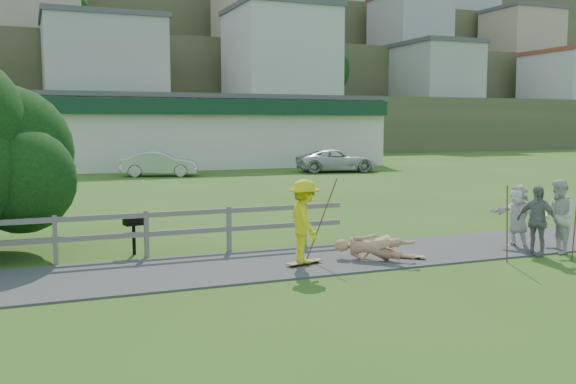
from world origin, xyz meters
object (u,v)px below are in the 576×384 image
spectator_a (558,217)px  car_silver (160,164)px  skater_fallen (374,248)px  car_white (337,161)px  spectator_d (518,216)px  bbq (134,235)px  spectator_b (537,221)px  skater_rider (304,225)px

spectator_a → car_silver: (-4.55, 26.30, -0.16)m
skater_fallen → car_white: 27.04m
car_white → spectator_d: bearing=172.8°
car_white → car_silver: bearing=94.6°
skater_fallen → spectator_d: bearing=-48.6°
car_silver → car_white: (11.25, -0.89, -0.02)m
car_white → bbq: size_ratio=5.53×
skater_fallen → car_silver: car_silver is taller
car_white → skater_fallen: bearing=164.5°
spectator_a → car_white: (6.70, 25.41, -0.18)m
spectator_a → car_silver: spectator_a is taller
spectator_b → bbq: 9.54m
spectator_a → car_white: bearing=-175.0°
skater_fallen → spectator_d: size_ratio=1.10×
spectator_b → car_silver: size_ratio=0.37×
spectator_a → skater_fallen: bearing=-80.5°
skater_fallen → car_silver: (0.00, 25.47, 0.41)m
spectator_d → car_silver: 25.77m
car_silver → bbq: (-4.91, -22.62, -0.27)m
spectator_b → car_white: 26.46m
spectator_a → car_white: spectator_a is taller
car_silver → bbq: size_ratio=4.77×
skater_rider → spectator_b: size_ratio=1.09×
spectator_d → car_white: 25.58m
spectator_d → bbq: bearing=-115.7°
skater_rider → car_white: skater_rider is taller
skater_fallen → car_silver: bearing=41.0°
spectator_a → spectator_d: spectator_a is taller
spectator_a → skater_rider: bearing=-79.2°
spectator_a → spectator_d: 0.97m
car_white → bbq: 27.08m
skater_rider → spectator_a: 6.28m
spectator_b → bbq: size_ratio=1.78×
skater_rider → bbq: (-3.26, 2.69, -0.44)m
spectator_a → bbq: size_ratio=1.91×
skater_rider → car_silver: skater_rider is taller
skater_rider → bbq: size_ratio=1.93×
spectator_b → bbq: bearing=-133.2°
skater_fallen → spectator_a: size_ratio=0.99×
car_white → bbq: car_white is taller
spectator_b → car_silver: spectator_b is taller
skater_rider → spectator_a: size_ratio=1.01×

